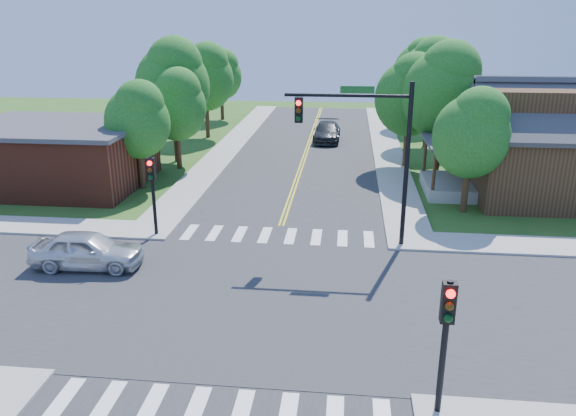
# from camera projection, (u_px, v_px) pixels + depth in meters

# --- Properties ---
(ground) EXTENTS (100.00, 100.00, 0.00)m
(ground) POSITION_uv_depth(u_px,v_px,m) (256.00, 300.00, 20.23)
(ground) COLOR #2A571B
(ground) RESTS_ON ground
(road_ns) EXTENTS (10.00, 90.00, 0.04)m
(road_ns) POSITION_uv_depth(u_px,v_px,m) (256.00, 299.00, 20.23)
(road_ns) COLOR #2D2D30
(road_ns) RESTS_ON ground
(road_ew) EXTENTS (90.00, 10.00, 0.04)m
(road_ew) POSITION_uv_depth(u_px,v_px,m) (256.00, 299.00, 20.22)
(road_ew) COLOR #2D2D30
(road_ew) RESTS_ON ground
(intersection_patch) EXTENTS (10.20, 10.20, 0.06)m
(intersection_patch) POSITION_uv_depth(u_px,v_px,m) (256.00, 300.00, 20.23)
(intersection_patch) COLOR #2D2D30
(intersection_patch) RESTS_ON ground
(sidewalk_ne) EXTENTS (40.00, 40.00, 0.14)m
(sidewalk_ne) POSITION_uv_depth(u_px,v_px,m) (560.00, 187.00, 33.48)
(sidewalk_ne) COLOR #9E9B93
(sidewalk_ne) RESTS_ON ground
(sidewalk_nw) EXTENTS (40.00, 40.00, 0.14)m
(sidewalk_nw) POSITION_uv_depth(u_px,v_px,m) (57.00, 172.00, 36.70)
(sidewalk_nw) COLOR #9E9B93
(sidewalk_nw) RESTS_ON ground
(crosswalk_north) EXTENTS (8.85, 2.00, 0.01)m
(crosswalk_north) POSITION_uv_depth(u_px,v_px,m) (278.00, 235.00, 26.05)
(crosswalk_north) COLOR white
(crosswalk_north) RESTS_ON ground
(crosswalk_south) EXTENTS (8.85, 2.00, 0.01)m
(crosswalk_south) POSITION_uv_depth(u_px,v_px,m) (218.00, 413.00, 14.38)
(crosswalk_south) COLOR white
(crosswalk_south) RESTS_ON ground
(centerline) EXTENTS (0.30, 90.00, 0.01)m
(centerline) POSITION_uv_depth(u_px,v_px,m) (256.00, 299.00, 20.22)
(centerline) COLOR yellow
(centerline) RESTS_ON ground
(signal_mast_ne) EXTENTS (5.30, 0.42, 7.20)m
(signal_mast_ne) POSITION_uv_depth(u_px,v_px,m) (368.00, 138.00, 23.53)
(signal_mast_ne) COLOR black
(signal_mast_ne) RESTS_ON ground
(signal_pole_se) EXTENTS (0.34, 0.42, 3.80)m
(signal_pole_se) POSITION_uv_depth(u_px,v_px,m) (446.00, 324.00, 13.51)
(signal_pole_se) COLOR black
(signal_pole_se) RESTS_ON ground
(signal_pole_nw) EXTENTS (0.34, 0.42, 3.80)m
(signal_pole_nw) POSITION_uv_depth(u_px,v_px,m) (152.00, 181.00, 25.19)
(signal_pole_nw) COLOR black
(signal_pole_nw) RESTS_ON ground
(house_ne) EXTENTS (13.05, 8.80, 7.11)m
(house_ne) POSITION_uv_depth(u_px,v_px,m) (566.00, 138.00, 31.01)
(house_ne) COLOR #382513
(house_ne) RESTS_ON ground
(building_nw) EXTENTS (10.40, 8.40, 3.73)m
(building_nw) POSITION_uv_depth(u_px,v_px,m) (57.00, 154.00, 33.49)
(building_nw) COLOR maroon
(building_nw) RESTS_ON ground
(tree_e_a) EXTENTS (3.83, 3.64, 6.52)m
(tree_e_a) POSITION_uv_depth(u_px,v_px,m) (473.00, 131.00, 27.95)
(tree_e_a) COLOR #382314
(tree_e_a) RESTS_ON ground
(tree_e_b) EXTENTS (4.98, 4.73, 8.47)m
(tree_e_b) POSITION_uv_depth(u_px,v_px,m) (445.00, 88.00, 34.17)
(tree_e_b) COLOR #382314
(tree_e_b) RESTS_ON ground
(tree_e_c) EXTENTS (4.95, 4.70, 8.41)m
(tree_e_c) POSITION_uv_depth(u_px,v_px,m) (431.00, 75.00, 42.29)
(tree_e_c) COLOR #382314
(tree_e_c) RESTS_ON ground
(tree_e_d) EXTENTS (4.74, 4.51, 8.07)m
(tree_e_d) POSITION_uv_depth(u_px,v_px,m) (421.00, 69.00, 50.14)
(tree_e_d) COLOR #382314
(tree_e_d) RESTS_ON ground
(tree_w_a) EXTENTS (3.77, 3.58, 6.40)m
(tree_w_a) POSITION_uv_depth(u_px,v_px,m) (138.00, 118.00, 32.08)
(tree_w_a) COLOR #382314
(tree_w_a) RESTS_ON ground
(tree_w_b) EXTENTS (5.03, 4.78, 8.56)m
(tree_w_b) POSITION_uv_depth(u_px,v_px,m) (173.00, 80.00, 37.82)
(tree_w_b) COLOR #382314
(tree_w_b) RESTS_ON ground
(tree_w_c) EXTENTS (4.63, 4.40, 7.87)m
(tree_w_c) POSITION_uv_depth(u_px,v_px,m) (206.00, 75.00, 45.83)
(tree_w_c) COLOR #382314
(tree_w_c) RESTS_ON ground
(tree_w_d) EXTENTS (4.03, 3.83, 6.85)m
(tree_w_d) POSITION_uv_depth(u_px,v_px,m) (222.00, 73.00, 54.25)
(tree_w_d) COLOR #382314
(tree_w_d) RESTS_ON ground
(tree_house) EXTENTS (4.48, 4.26, 7.62)m
(tree_house) POSITION_uv_depth(u_px,v_px,m) (411.00, 93.00, 36.38)
(tree_house) COLOR #382314
(tree_house) RESTS_ON ground
(tree_bldg) EXTENTS (3.95, 3.75, 6.71)m
(tree_bldg) POSITION_uv_depth(u_px,v_px,m) (177.00, 103.00, 36.31)
(tree_bldg) COLOR #382314
(tree_bldg) RESTS_ON ground
(car_silver) EXTENTS (2.18, 4.60, 1.51)m
(car_silver) POSITION_uv_depth(u_px,v_px,m) (87.00, 251.00, 22.56)
(car_silver) COLOR silver
(car_silver) RESTS_ON ground
(car_dgrey) EXTENTS (2.17, 5.20, 1.50)m
(car_dgrey) POSITION_uv_depth(u_px,v_px,m) (327.00, 132.00, 45.73)
(car_dgrey) COLOR #2A2C2F
(car_dgrey) RESTS_ON ground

